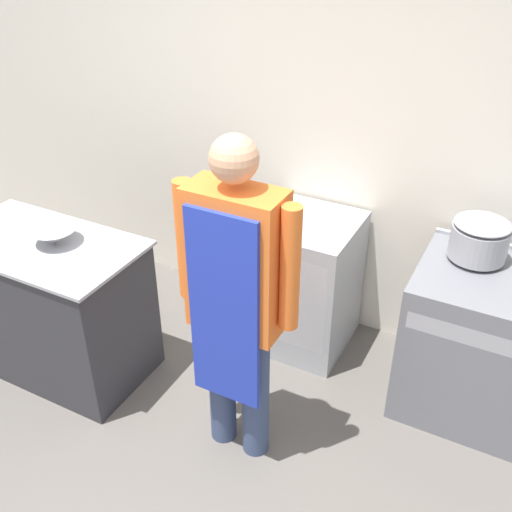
{
  "coord_description": "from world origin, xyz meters",
  "views": [
    {
      "loc": [
        1.27,
        -1.2,
        2.6
      ],
      "look_at": [
        0.05,
        1.13,
        0.97
      ],
      "focal_mm": 42.0,
      "sensor_mm": 36.0,
      "label": 1
    }
  ],
  "objects_px": {
    "person_cook": "(236,292)",
    "stock_pot": "(480,238)",
    "fridge_unit": "(306,283)",
    "mixing_bowl": "(54,236)",
    "stove": "(495,347)"
  },
  "relations": [
    {
      "from": "mixing_bowl",
      "to": "stock_pot",
      "type": "height_order",
      "value": "stock_pot"
    },
    {
      "from": "stove",
      "to": "mixing_bowl",
      "type": "height_order",
      "value": "mixing_bowl"
    },
    {
      "from": "mixing_bowl",
      "to": "stock_pot",
      "type": "relative_size",
      "value": 0.88
    },
    {
      "from": "person_cook",
      "to": "stock_pot",
      "type": "height_order",
      "value": "person_cook"
    },
    {
      "from": "person_cook",
      "to": "stock_pot",
      "type": "bearing_deg",
      "value": 48.12
    },
    {
      "from": "person_cook",
      "to": "stock_pot",
      "type": "distance_m",
      "value": 1.36
    },
    {
      "from": "stock_pot",
      "to": "person_cook",
      "type": "bearing_deg",
      "value": -131.88
    },
    {
      "from": "stock_pot",
      "to": "fridge_unit",
      "type": "bearing_deg",
      "value": -177.44
    },
    {
      "from": "stove",
      "to": "fridge_unit",
      "type": "bearing_deg",
      "value": 176.0
    },
    {
      "from": "stove",
      "to": "mixing_bowl",
      "type": "xyz_separation_m",
      "value": [
        -2.34,
        -0.8,
        0.49
      ]
    },
    {
      "from": "stove",
      "to": "person_cook",
      "type": "distance_m",
      "value": 1.54
    },
    {
      "from": "person_cook",
      "to": "stock_pot",
      "type": "relative_size",
      "value": 5.82
    },
    {
      "from": "stove",
      "to": "person_cook",
      "type": "xyz_separation_m",
      "value": [
        -1.12,
        -0.89,
        0.56
      ]
    },
    {
      "from": "stove",
      "to": "fridge_unit",
      "type": "height_order",
      "value": "stove"
    },
    {
      "from": "fridge_unit",
      "to": "mixing_bowl",
      "type": "bearing_deg",
      "value": -143.03
    }
  ]
}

